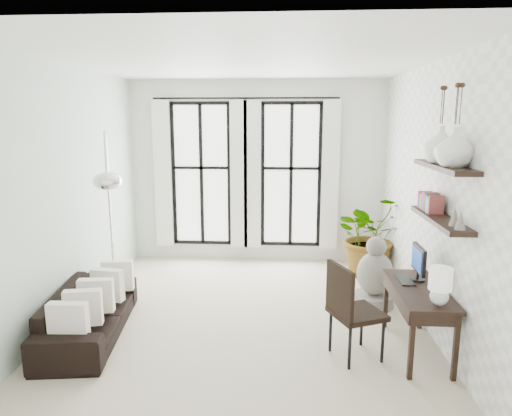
# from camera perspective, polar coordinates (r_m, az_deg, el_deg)

# --- Properties ---
(floor) EXTENTS (5.00, 5.00, 0.00)m
(floor) POSITION_cam_1_polar(r_m,az_deg,el_deg) (6.14, -1.28, -13.25)
(floor) COLOR beige
(floor) RESTS_ON ground
(ceiling) EXTENTS (5.00, 5.00, 0.00)m
(ceiling) POSITION_cam_1_polar(r_m,az_deg,el_deg) (5.64, -1.43, 17.89)
(ceiling) COLOR white
(ceiling) RESTS_ON wall_back
(wall_left) EXTENTS (0.00, 5.00, 5.00)m
(wall_left) POSITION_cam_1_polar(r_m,az_deg,el_deg) (6.28, -22.27, 1.73)
(wall_left) COLOR silver
(wall_left) RESTS_ON floor
(wall_right) EXTENTS (0.00, 5.00, 5.00)m
(wall_right) POSITION_cam_1_polar(r_m,az_deg,el_deg) (5.92, 20.89, 1.31)
(wall_right) COLOR white
(wall_right) RESTS_ON floor
(wall_back) EXTENTS (4.50, 0.00, 4.50)m
(wall_back) POSITION_cam_1_polar(r_m,az_deg,el_deg) (8.15, 0.16, 4.52)
(wall_back) COLOR white
(wall_back) RESTS_ON floor
(windows) EXTENTS (3.26, 0.13, 2.65)m
(windows) POSITION_cam_1_polar(r_m,az_deg,el_deg) (8.09, -1.28, 4.19)
(windows) COLOR white
(windows) RESTS_ON wall_back
(wall_shelves) EXTENTS (0.25, 1.30, 0.60)m
(wall_shelves) POSITION_cam_1_polar(r_m,az_deg,el_deg) (5.13, 22.04, 1.25)
(wall_shelves) COLOR black
(wall_shelves) RESTS_ON wall_right
(sofa) EXTENTS (0.98, 1.99, 0.56)m
(sofa) POSITION_cam_1_polar(r_m,az_deg,el_deg) (5.86, -20.13, -12.21)
(sofa) COLOR black
(sofa) RESTS_ON floor
(throw_pillows) EXTENTS (0.40, 1.52, 0.40)m
(throw_pillows) POSITION_cam_1_polar(r_m,az_deg,el_deg) (5.74, -19.35, -10.28)
(throw_pillows) COLOR white
(throw_pillows) RESTS_ON sofa
(plant) EXTENTS (1.51, 1.41, 1.34)m
(plant) POSITION_cam_1_polar(r_m,az_deg,el_deg) (7.68, 14.13, -3.27)
(plant) COLOR #2D7228
(plant) RESTS_ON floor
(desk) EXTENTS (0.53, 1.25, 1.13)m
(desk) POSITION_cam_1_polar(r_m,az_deg,el_deg) (5.26, 19.82, -10.01)
(desk) COLOR black
(desk) RESTS_ON floor
(desk_chair) EXTENTS (0.66, 0.66, 1.05)m
(desk_chair) POSITION_cam_1_polar(r_m,az_deg,el_deg) (5.00, 11.61, -11.87)
(desk_chair) COLOR black
(desk_chair) RESTS_ON floor
(arc_lamp) EXTENTS (0.74, 1.36, 2.39)m
(arc_lamp) POSITION_cam_1_polar(r_m,az_deg,el_deg) (5.92, -18.09, 3.87)
(arc_lamp) COLOR silver
(arc_lamp) RESTS_ON floor
(buddha) EXTENTS (0.54, 0.54, 0.98)m
(buddha) POSITION_cam_1_polar(r_m,az_deg,el_deg) (6.49, 14.62, -8.34)
(buddha) COLOR gray
(buddha) RESTS_ON floor
(vase_a) EXTENTS (0.37, 0.37, 0.38)m
(vase_a) POSITION_cam_1_polar(r_m,az_deg,el_deg) (4.80, 23.58, 7.01)
(vase_a) COLOR white
(vase_a) RESTS_ON shelf_upper
(vase_b) EXTENTS (0.37, 0.37, 0.38)m
(vase_b) POSITION_cam_1_polar(r_m,az_deg,el_deg) (5.17, 22.09, 7.35)
(vase_b) COLOR white
(vase_b) RESTS_ON shelf_upper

